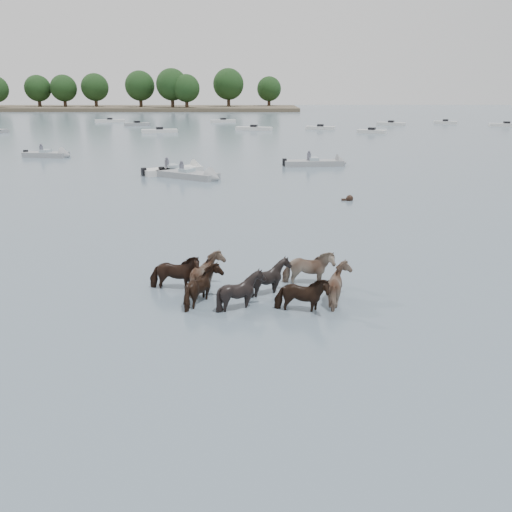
{
  "coord_description": "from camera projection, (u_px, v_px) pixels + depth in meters",
  "views": [
    {
      "loc": [
        -1.21,
        -16.32,
        6.59
      ],
      "look_at": [
        -1.35,
        0.5,
        1.1
      ],
      "focal_mm": 36.31,
      "sensor_mm": 36.0,
      "label": 1
    }
  ],
  "objects": [
    {
      "name": "ground",
      "position": [
        296.0,
        291.0,
        17.55
      ],
      "size": [
        400.0,
        400.0,
        0.0
      ],
      "primitive_type": "plane",
      "color": "slate",
      "rests_on": "ground"
    },
    {
      "name": "pony_herd",
      "position": [
        255.0,
        284.0,
        16.96
      ],
      "size": [
        7.22,
        3.29,
        1.51
      ],
      "color": "black",
      "rests_on": "ground"
    },
    {
      "name": "swimming_pony",
      "position": [
        349.0,
        199.0,
        31.67
      ],
      "size": [
        0.72,
        0.44,
        0.44
      ],
      "color": "black",
      "rests_on": "ground"
    },
    {
      "name": "distant_flotilla",
      "position": [
        273.0,
        126.0,
        89.31
      ],
      "size": [
        107.35,
        29.1,
        0.93
      ],
      "color": "silver",
      "rests_on": "ground"
    },
    {
      "name": "treeline",
      "position": [
        47.0,
        87.0,
        157.91
      ],
      "size": [
        146.64,
        22.84,
        12.28
      ],
      "color": "#382619",
      "rests_on": "ground"
    },
    {
      "name": "shoreline",
      "position": [
        39.0,
        108.0,
        160.55
      ],
      "size": [
        160.0,
        30.0,
        1.0
      ],
      "primitive_type": "cube",
      "color": "#4C4233",
      "rests_on": "ground"
    },
    {
      "name": "motorboat_c",
      "position": [
        322.0,
        163.0,
        45.83
      ],
      "size": [
        5.84,
        2.13,
        1.92
      ],
      "rotation": [
        0.0,
        0.0,
        0.1
      ],
      "color": "gray",
      "rests_on": "ground"
    },
    {
      "name": "motorboat_f",
      "position": [
        53.0,
        155.0,
        51.41
      ],
      "size": [
        5.02,
        2.27,
        1.92
      ],
      "rotation": [
        0.0,
        0.0,
        -0.15
      ],
      "color": "gray",
      "rests_on": "ground"
    },
    {
      "name": "motorboat_a",
      "position": [
        181.0,
        170.0,
        41.99
      ],
      "size": [
        5.27,
        4.28,
        1.92
      ],
      "rotation": [
        0.0,
        0.0,
        0.59
      ],
      "color": "silver",
      "rests_on": "ground"
    },
    {
      "name": "motorboat_b",
      "position": [
        195.0,
        176.0,
        39.16
      ],
      "size": [
        5.58,
        4.22,
        1.92
      ],
      "rotation": [
        0.0,
        0.0,
        -0.54
      ],
      "color": "gray",
      "rests_on": "ground"
    }
  ]
}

